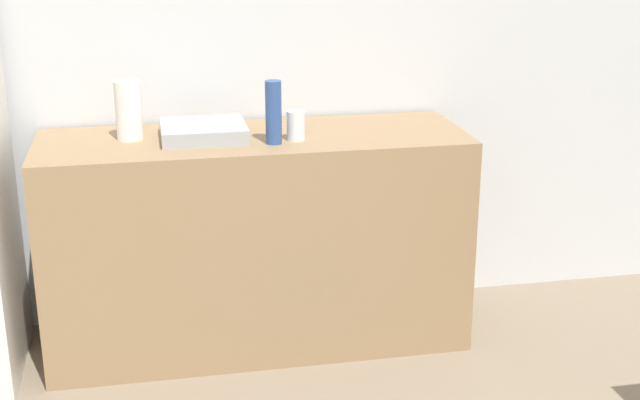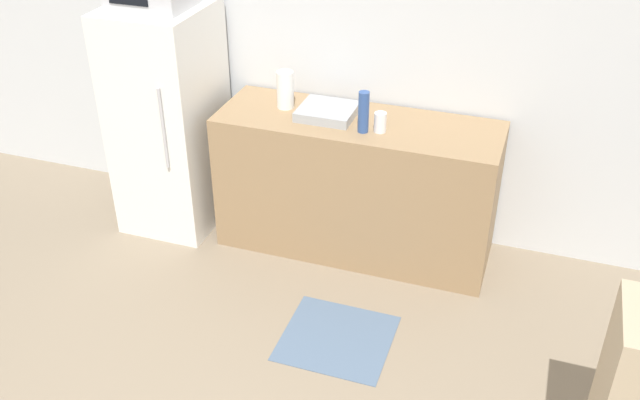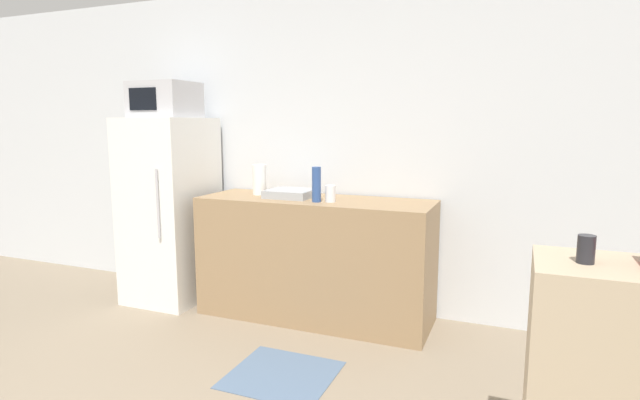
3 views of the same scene
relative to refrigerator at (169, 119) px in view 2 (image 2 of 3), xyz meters
The scene contains 8 objects.
wall_back 1.39m from the refrigerator, 18.53° to the left, with size 8.00×0.06×2.60m, color silver.
refrigerator is the anchor object (origin of this frame).
counter 1.35m from the refrigerator, ahead, with size 1.79×0.61×0.94m, color #937551.
sink_basin 1.13m from the refrigerator, ahead, with size 0.35×0.33×0.06m, color #9EA3A8.
bottle_tall 1.41m from the refrigerator, ahead, with size 0.07×0.07×0.26m, color #2D4C8C.
bottle_short 1.50m from the refrigerator, ahead, with size 0.07×0.07×0.12m, color silver.
paper_towel_roll 0.87m from the refrigerator, ahead, with size 0.11×0.11×0.24m, color white.
kitchen_rug 1.89m from the refrigerator, 30.58° to the right, with size 0.62×0.59×0.01m, color slate.
Camera 2 is at (1.17, -1.22, 2.84)m, focal length 40.00 mm.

